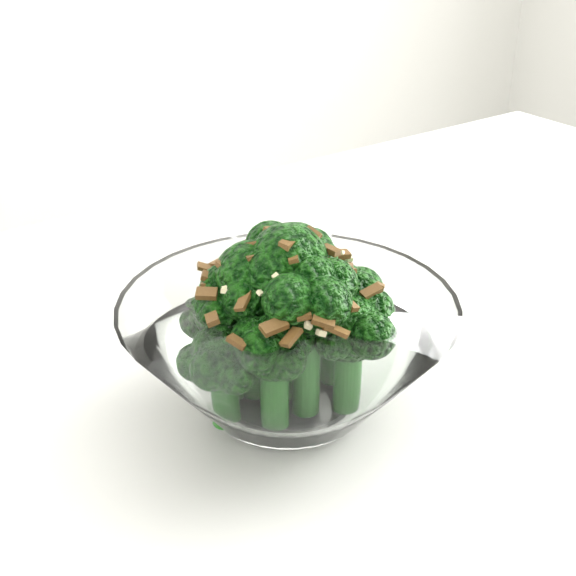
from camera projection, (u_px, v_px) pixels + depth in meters
name	position (u px, v px, depth m)	size (l,w,h in m)	color
table	(397.00, 417.00, 0.66)	(1.30, 0.95, 0.75)	white
broccoli_dish	(287.00, 341.00, 0.53)	(0.22, 0.22, 0.14)	white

